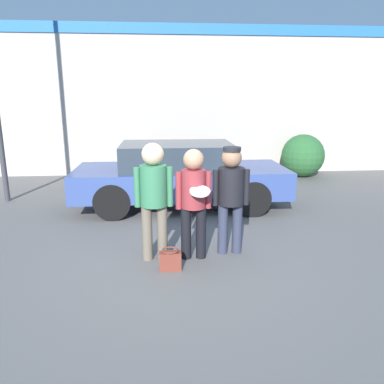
% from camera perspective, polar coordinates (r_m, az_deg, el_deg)
% --- Properties ---
extents(ground_plane, '(56.00, 56.00, 0.00)m').
position_cam_1_polar(ground_plane, '(5.71, -1.21, -9.72)').
color(ground_plane, '#5B5956').
extents(storefront_building, '(24.00, 0.22, 4.35)m').
position_cam_1_polar(storefront_building, '(11.53, -3.39, 13.70)').
color(storefront_building, '#B2A89E').
rests_on(storefront_building, ground).
extents(person_left, '(0.55, 0.38, 1.71)m').
position_cam_1_polar(person_left, '(5.30, -5.86, 0.12)').
color(person_left, '#665B4C').
rests_on(person_left, ground).
extents(person_middle_with_frisbee, '(0.51, 0.57, 1.62)m').
position_cam_1_polar(person_middle_with_frisbee, '(5.33, 0.25, -0.52)').
color(person_middle_with_frisbee, black).
rests_on(person_middle_with_frisbee, ground).
extents(person_right, '(0.55, 0.38, 1.63)m').
position_cam_1_polar(person_right, '(5.54, 5.94, 0.20)').
color(person_right, '#2D3347').
rests_on(person_right, ground).
extents(parked_car_near, '(4.45, 1.79, 1.38)m').
position_cam_1_polar(parked_car_near, '(8.00, -1.86, 2.70)').
color(parked_car_near, '#334784').
rests_on(parked_car_near, ground).
extents(shrub, '(1.26, 1.26, 1.26)m').
position_cam_1_polar(shrub, '(11.64, 16.53, 5.34)').
color(shrub, '#285B2D').
rests_on(shrub, ground).
extents(handbag, '(0.30, 0.23, 0.30)m').
position_cam_1_polar(handbag, '(5.24, -3.33, -10.32)').
color(handbag, brown).
rests_on(handbag, ground).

